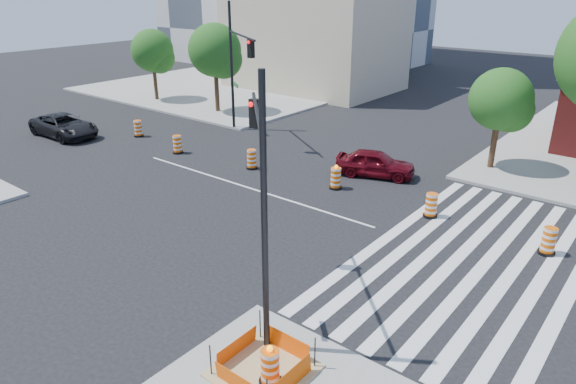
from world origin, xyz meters
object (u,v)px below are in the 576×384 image
at_px(signal_pole_se, 261,174).
at_px(dark_suv, 64,126).
at_px(red_coupe, 375,163).
at_px(signal_pole_nw, 237,58).

bearing_deg(signal_pole_se, dark_suv, 29.53).
bearing_deg(red_coupe, signal_pole_se, 175.64).
relative_size(dark_suv, signal_pole_nw, 0.64).
height_order(signal_pole_se, signal_pole_nw, signal_pole_nw).
xyz_separation_m(red_coupe, dark_suv, (-18.81, -5.95, 0.03)).
height_order(dark_suv, signal_pole_se, signal_pole_se).
relative_size(red_coupe, signal_pole_se, 0.54).
relative_size(dark_suv, signal_pole_se, 0.70).
xyz_separation_m(red_coupe, signal_pole_se, (3.37, -12.32, 3.77)).
relative_size(red_coupe, signal_pole_nw, 0.50).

